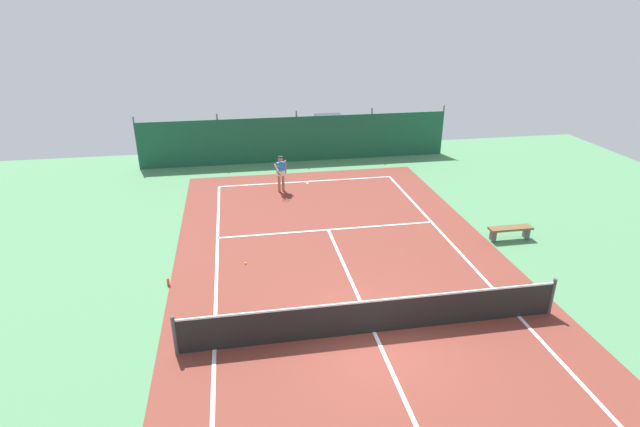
% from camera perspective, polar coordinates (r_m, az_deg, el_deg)
% --- Properties ---
extents(ground_plane, '(36.00, 36.00, 0.00)m').
position_cam_1_polar(ground_plane, '(13.56, 6.16, -13.28)').
color(ground_plane, '#4C8456').
extents(court_surface, '(11.02, 26.60, 0.01)m').
position_cam_1_polar(court_surface, '(13.56, 6.16, -13.27)').
color(court_surface, brown).
rests_on(court_surface, ground).
extents(tennis_net, '(10.12, 0.10, 1.10)m').
position_cam_1_polar(tennis_net, '(13.27, 6.26, -11.50)').
color(tennis_net, black).
rests_on(tennis_net, ground).
extents(back_fence, '(16.30, 0.98, 2.70)m').
position_cam_1_polar(back_fence, '(27.39, -2.75, 7.61)').
color(back_fence, '#195138').
rests_on(back_fence, ground).
extents(tennis_player, '(0.57, 0.82, 1.64)m').
position_cam_1_polar(tennis_player, '(22.46, -4.48, 4.81)').
color(tennis_player, '#9E7051').
rests_on(tennis_player, ground).
extents(tennis_ball_near_player, '(0.07, 0.07, 0.07)m').
position_cam_1_polar(tennis_ball_near_player, '(16.75, -8.46, -5.60)').
color(tennis_ball_near_player, '#CCDB33').
rests_on(tennis_ball_near_player, ground).
extents(parked_car, '(2.10, 4.24, 1.68)m').
position_cam_1_polar(parked_car, '(30.13, 1.16, 9.42)').
color(parked_car, black).
rests_on(parked_car, ground).
extents(courtside_bench, '(1.60, 0.40, 0.49)m').
position_cam_1_polar(courtside_bench, '(19.30, 20.83, -1.78)').
color(courtside_bench, brown).
rests_on(courtside_bench, ground).
extents(water_bottle, '(0.08, 0.08, 0.24)m').
position_cam_1_polar(water_bottle, '(16.04, -16.88, -7.46)').
color(water_bottle, '#D84C38').
rests_on(water_bottle, ground).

